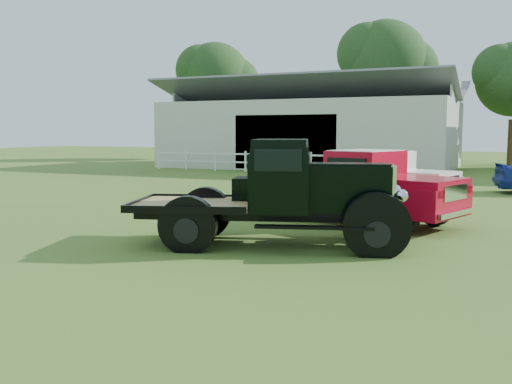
% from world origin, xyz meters
% --- Properties ---
extents(ground, '(120.00, 120.00, 0.00)m').
position_xyz_m(ground, '(0.00, 0.00, 0.00)').
color(ground, '#436620').
extents(shed_left, '(18.80, 10.20, 5.60)m').
position_xyz_m(shed_left, '(-7.00, 26.00, 2.80)').
color(shed_left, '#AFAEA3').
rests_on(shed_left, ground).
extents(fence_rail, '(14.20, 0.16, 1.20)m').
position_xyz_m(fence_rail, '(-8.00, 20.00, 0.60)').
color(fence_rail, white).
rests_on(fence_rail, ground).
extents(tree_a, '(6.30, 6.30, 10.50)m').
position_xyz_m(tree_a, '(-18.00, 33.00, 5.25)').
color(tree_a, '#0F3C10').
rests_on(tree_a, ground).
extents(tree_b, '(6.90, 6.90, 11.50)m').
position_xyz_m(tree_b, '(-4.00, 34.00, 5.75)').
color(tree_b, '#0F3C10').
rests_on(tree_b, ground).
extents(vintage_flatbed, '(5.95, 3.80, 2.20)m').
position_xyz_m(vintage_flatbed, '(0.81, 0.84, 1.10)').
color(vintage_flatbed, black).
rests_on(vintage_flatbed, ground).
extents(red_pickup, '(5.57, 3.58, 1.90)m').
position_xyz_m(red_pickup, '(1.71, 4.50, 0.95)').
color(red_pickup, red).
rests_on(red_pickup, ground).
extents(white_pickup, '(4.96, 3.14, 1.70)m').
position_xyz_m(white_pickup, '(1.50, 8.15, 0.85)').
color(white_pickup, white).
rests_on(white_pickup, ground).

